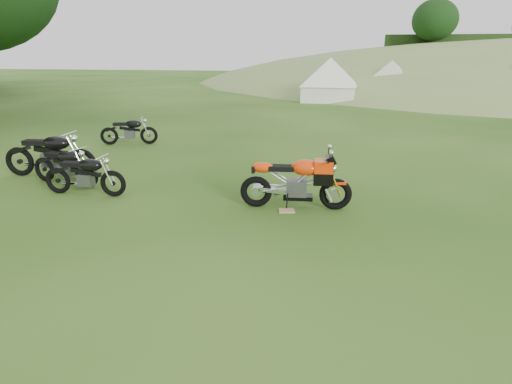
% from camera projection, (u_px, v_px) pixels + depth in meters
% --- Properties ---
extents(ground, '(120.00, 120.00, 0.00)m').
position_uv_depth(ground, '(226.00, 238.00, 6.51)').
color(ground, '#1D430E').
rests_on(ground, ground).
extents(sport_motorcycle, '(1.93, 0.61, 1.14)m').
position_uv_depth(sport_motorcycle, '(296.00, 178.00, 7.59)').
color(sport_motorcycle, '#E93708').
rests_on(sport_motorcycle, ground).
extents(plywood_board, '(0.31, 0.27, 0.02)m').
position_uv_depth(plywood_board, '(287.00, 211.00, 7.60)').
color(plywood_board, tan).
rests_on(plywood_board, ground).
extents(vintage_moto_a, '(2.10, 0.62, 1.09)m').
position_uv_depth(vintage_moto_a, '(49.00, 153.00, 9.51)').
color(vintage_moto_a, black).
rests_on(vintage_moto_a, ground).
extents(vintage_moto_b, '(1.64, 0.40, 0.86)m').
position_uv_depth(vintage_moto_b, '(84.00, 174.00, 8.32)').
color(vintage_moto_b, black).
rests_on(vintage_moto_b, ground).
extents(vintage_moto_c, '(1.69, 0.70, 0.87)m').
position_uv_depth(vintage_moto_c, '(64.00, 165.00, 9.01)').
color(vintage_moto_c, black).
rests_on(vintage_moto_c, ground).
extents(vintage_moto_d, '(1.70, 0.81, 0.87)m').
position_uv_depth(vintage_moto_d, '(129.00, 130.00, 12.94)').
color(vintage_moto_d, black).
rests_on(vintage_moto_d, ground).
extents(tent_left, '(3.07, 3.07, 2.49)m').
position_uv_depth(tent_left, '(330.00, 79.00, 24.20)').
color(tent_left, white).
rests_on(tent_left, ground).
extents(tent_mid, '(3.32, 3.32, 2.37)m').
position_uv_depth(tent_mid, '(391.00, 78.00, 25.86)').
color(tent_mid, beige).
rests_on(tent_mid, ground).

